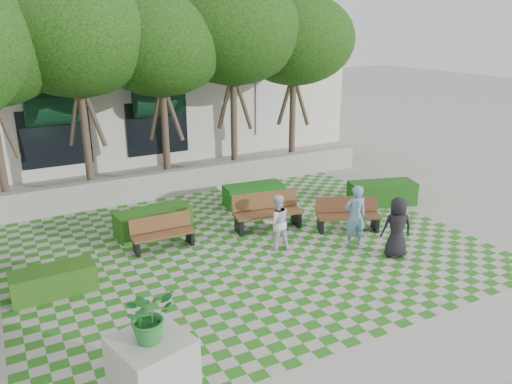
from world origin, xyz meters
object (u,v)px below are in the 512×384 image
bench_east (348,215)px  hedge_midleft (153,222)px  hedge_west (54,281)px  hedge_midright (254,195)px  planter_front (152,356)px  bench_west (162,233)px  person_blue (355,216)px  hedge_east (382,193)px  person_dark (397,227)px  person_white (277,222)px  bench_mid (267,212)px

bench_east → hedge_midleft: size_ratio=0.90×
bench_east → hedge_west: bearing=-157.6°
hedge_midright → planter_front: (-5.67, -7.24, 0.46)m
bench_west → person_blue: bearing=-25.8°
hedge_east → hedge_midleft: hedge_east is taller
bench_west → person_dark: bearing=-32.0°
hedge_east → person_white: (-4.87, -1.33, 0.39)m
hedge_midleft → person_dark: size_ratio=1.32×
hedge_east → person_blue: bearing=-143.5°
bench_east → hedge_midleft: 5.62m
hedge_midleft → person_white: 3.65m
hedge_midleft → planter_front: 6.77m
planter_front → hedge_west: bearing=103.1°
planter_front → person_dark: size_ratio=1.22×
bench_west → hedge_midleft: 1.04m
bench_west → hedge_west: 3.15m
person_blue → hedge_midleft: bearing=-22.0°
hedge_east → person_white: 5.06m
bench_mid → hedge_west: size_ratio=1.17×
bench_west → hedge_midright: size_ratio=0.86×
bench_mid → hedge_east: 4.40m
bench_east → hedge_midright: size_ratio=0.98×
bench_east → hedge_midright: 3.50m
person_white → bench_west: bearing=-19.6°
person_blue → bench_east: bearing=-104.8°
bench_west → planter_front: size_ratio=0.86×
bench_west → hedge_midleft: bench_west is taller
person_blue → person_white: person_blue is taller
person_white → bench_mid: bearing=-99.6°
hedge_midleft → person_white: (2.60, -2.54, 0.39)m
hedge_east → hedge_midleft: (-7.46, 1.21, -0.01)m
hedge_east → person_white: person_white is taller
bench_east → hedge_east: 2.67m
bench_west → planter_front: 5.76m
bench_mid → person_white: bearing=-100.5°
bench_mid → person_white: (-0.47, -1.34, 0.25)m
bench_east → hedge_midleft: bearing=178.4°
person_blue → planter_front: bearing=39.8°
bench_east → person_blue: (-0.54, -0.96, 0.40)m
bench_mid → hedge_west: bearing=-161.5°
person_blue → person_white: (-1.94, 0.83, -0.10)m
hedge_midleft → planter_front: planter_front is taller
hedge_midright → person_white: size_ratio=1.28×
bench_mid → bench_east: bearing=-22.2°
bench_west → hedge_midright: 4.16m
bench_mid → hedge_midright: 2.08m
person_blue → person_dark: bearing=132.7°
bench_mid → bench_west: bearing=-174.0°
bench_mid → person_dark: size_ratio=1.31×
hedge_midleft → hedge_west: hedge_midleft is taller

